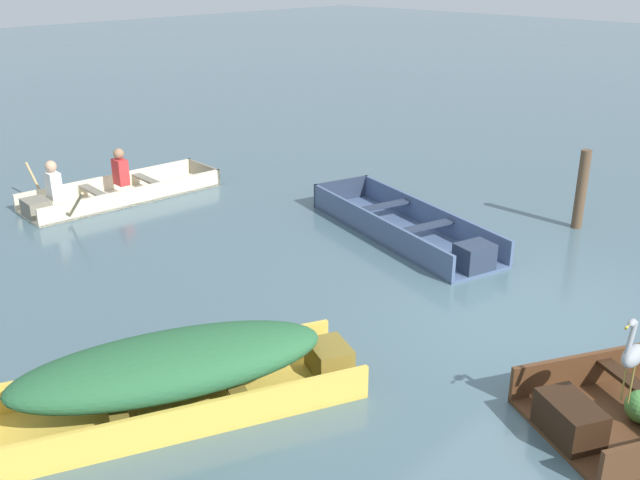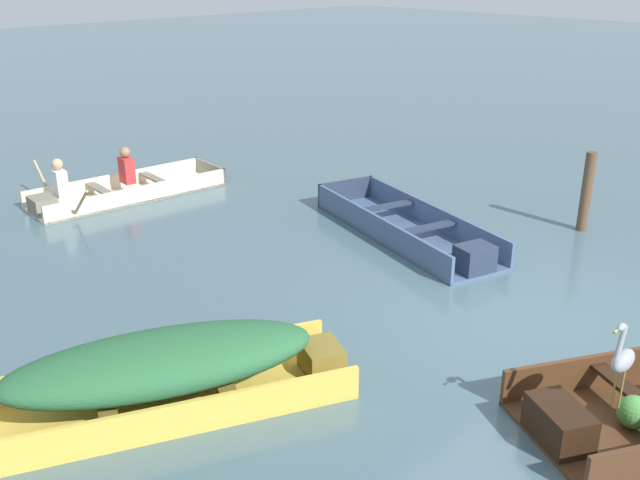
# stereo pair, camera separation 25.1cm
# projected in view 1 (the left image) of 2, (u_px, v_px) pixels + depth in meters

# --- Properties ---
(ground_plane) EXTENTS (80.00, 80.00, 0.00)m
(ground_plane) POSITION_uv_depth(u_px,v_px,m) (540.00, 324.00, 8.04)
(ground_plane) COLOR #47606B
(skiff_yellow_near_moored) EXTENTS (3.56, 2.28, 0.72)m
(skiff_yellow_near_moored) POSITION_uv_depth(u_px,v_px,m) (175.00, 371.00, 6.39)
(skiff_yellow_near_moored) COLOR #E5BC47
(skiff_yellow_near_moored) RESTS_ON ground
(skiff_slate_blue_mid_moored) EXTENTS (1.93, 3.65, 0.39)m
(skiff_slate_blue_mid_moored) POSITION_uv_depth(u_px,v_px,m) (409.00, 229.00, 10.47)
(skiff_slate_blue_mid_moored) COLOR #475B7F
(skiff_slate_blue_mid_moored) RESTS_ON ground
(rowboat_cream_with_crew) EXTENTS (3.38, 2.25, 0.88)m
(rowboat_cream_with_crew) POSITION_uv_depth(u_px,v_px,m) (111.00, 191.00, 12.04)
(rowboat_cream_with_crew) COLOR beige
(rowboat_cream_with_crew) RESTS_ON ground
(heron_on_dinghy) EXTENTS (0.45, 0.14, 0.84)m
(heron_on_dinghy) POSITION_uv_depth(u_px,v_px,m) (632.00, 354.00, 5.81)
(heron_on_dinghy) COLOR olive
(heron_on_dinghy) RESTS_ON dinghy_dark_varnish_foreground
(mooring_post) EXTENTS (0.16, 0.16, 1.21)m
(mooring_post) POSITION_uv_depth(u_px,v_px,m) (581.00, 190.00, 10.69)
(mooring_post) COLOR brown
(mooring_post) RESTS_ON ground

